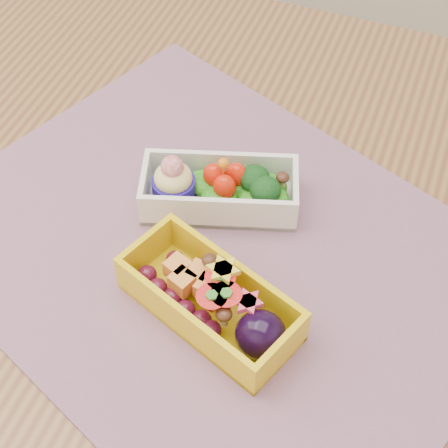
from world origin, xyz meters
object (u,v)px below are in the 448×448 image
(placemat, at_px, (215,252))
(bento_white, at_px, (219,189))
(bento_yellow, at_px, (213,301))
(table, at_px, (223,299))

(placemat, distance_m, bento_white, 0.06)
(bento_yellow, bearing_deg, table, 125.93)
(table, xyz_separation_m, bento_white, (-0.02, 0.04, 0.12))
(bento_white, distance_m, bento_yellow, 0.13)
(table, height_order, bento_yellow, bento_yellow)
(placemat, height_order, bento_yellow, bento_yellow)
(placemat, distance_m, bento_yellow, 0.07)
(bento_white, height_order, bento_yellow, bento_white)
(table, height_order, bento_white, bento_white)
(bento_white, relative_size, bento_yellow, 0.94)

